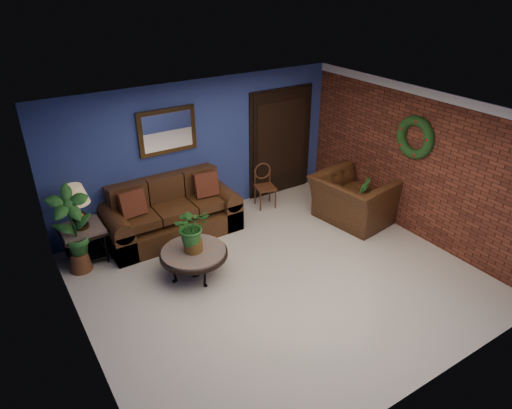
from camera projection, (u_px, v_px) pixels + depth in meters
floor at (279, 278)px, 6.87m from camera, size 5.50×5.50×0.00m
wall_back at (200, 150)px, 8.16m from camera, size 5.50×0.04×2.50m
wall_left at (76, 267)px, 4.98m from camera, size 0.04×5.00×2.50m
wall_right_brick at (415, 163)px, 7.60m from camera, size 0.04×5.00×2.50m
ceiling at (283, 116)px, 5.71m from camera, size 5.50×5.00×0.02m
crown_molding at (426, 93)px, 7.04m from camera, size 0.03×5.00×0.14m
wall_mirror at (167, 131)px, 7.62m from camera, size 1.02×0.06×0.77m
closet_door at (281, 143)px, 9.06m from camera, size 1.44×0.06×2.18m
wreath at (415, 137)px, 7.40m from camera, size 0.16×0.72×0.72m
sofa at (171, 216)px, 7.88m from camera, size 2.26×0.98×1.02m
coffee_table at (194, 254)px, 6.77m from camera, size 1.02×1.02×0.44m
end_table at (83, 235)px, 7.09m from camera, size 0.65×0.65×0.60m
table_lamp at (76, 202)px, 6.82m from camera, size 0.41×0.41×0.69m
side_chair at (264, 182)px, 8.76m from camera, size 0.43×0.43×0.85m
armchair at (353, 199)px, 8.24m from camera, size 1.33×1.47×0.86m
coffee_plant at (192, 228)px, 6.56m from camera, size 0.61×0.55×0.71m
floor_plant at (361, 197)px, 8.36m from camera, size 0.42×0.37×0.79m
tall_plant at (73, 228)px, 6.71m from camera, size 0.65×0.48×1.40m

